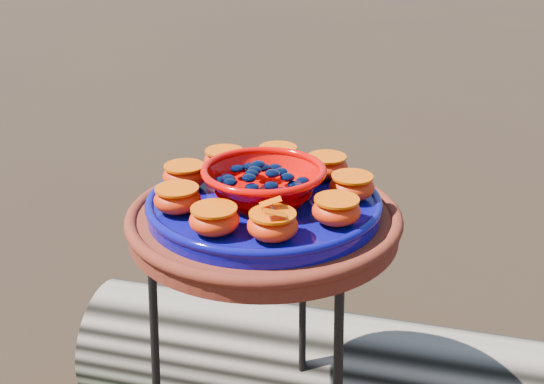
% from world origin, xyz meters
% --- Properties ---
extents(terracotta_saucer, '(0.46, 0.46, 0.04)m').
position_xyz_m(terracotta_saucer, '(0.00, 0.00, 0.72)').
color(terracotta_saucer, '#4A1913').
rests_on(terracotta_saucer, plant_stand).
extents(cobalt_plate, '(0.40, 0.40, 0.03)m').
position_xyz_m(cobalt_plate, '(0.00, 0.00, 0.75)').
color(cobalt_plate, '#050047').
rests_on(cobalt_plate, terracotta_saucer).
extents(red_bowl, '(0.20, 0.20, 0.06)m').
position_xyz_m(red_bowl, '(0.00, 0.00, 0.79)').
color(red_bowl, '#D00301').
rests_on(red_bowl, cobalt_plate).
extents(glass_gems, '(0.15, 0.15, 0.03)m').
position_xyz_m(glass_gems, '(0.00, 0.00, 0.83)').
color(glass_gems, black).
rests_on(glass_gems, red_bowl).
extents(orange_half_0, '(0.08, 0.08, 0.04)m').
position_xyz_m(orange_half_0, '(0.07, -0.13, 0.79)').
color(orange_half_0, '#BB2A04').
rests_on(orange_half_0, cobalt_plate).
extents(orange_half_1, '(0.08, 0.08, 0.04)m').
position_xyz_m(orange_half_1, '(0.14, -0.04, 0.79)').
color(orange_half_1, '#BB2A04').
rests_on(orange_half_1, cobalt_plate).
extents(orange_half_2, '(0.08, 0.08, 0.04)m').
position_xyz_m(orange_half_2, '(0.14, 0.06, 0.79)').
color(orange_half_2, '#BB2A04').
rests_on(orange_half_2, cobalt_plate).
extents(orange_half_3, '(0.08, 0.08, 0.04)m').
position_xyz_m(orange_half_3, '(0.07, 0.13, 0.79)').
color(orange_half_3, '#BB2A04').
rests_on(orange_half_3, cobalt_plate).
extents(orange_half_4, '(0.08, 0.08, 0.04)m').
position_xyz_m(orange_half_4, '(-0.03, 0.14, 0.79)').
color(orange_half_4, '#BB2A04').
rests_on(orange_half_4, cobalt_plate).
extents(orange_half_5, '(0.08, 0.08, 0.04)m').
position_xyz_m(orange_half_5, '(-0.12, 0.09, 0.79)').
color(orange_half_5, '#BB2A04').
rests_on(orange_half_5, cobalt_plate).
extents(orange_half_6, '(0.08, 0.08, 0.04)m').
position_xyz_m(orange_half_6, '(-0.15, -0.01, 0.79)').
color(orange_half_6, '#BB2A04').
rests_on(orange_half_6, cobalt_plate).
extents(orange_half_7, '(0.08, 0.08, 0.04)m').
position_xyz_m(orange_half_7, '(-0.11, -0.10, 0.79)').
color(orange_half_7, '#BB2A04').
rests_on(orange_half_7, cobalt_plate).
extents(orange_half_8, '(0.08, 0.08, 0.04)m').
position_xyz_m(orange_half_8, '(-0.02, -0.15, 0.79)').
color(orange_half_8, '#BB2A04').
rests_on(orange_half_8, cobalt_plate).
extents(butterfly, '(0.08, 0.08, 0.01)m').
position_xyz_m(butterfly, '(0.07, -0.13, 0.81)').
color(butterfly, '#D94100').
rests_on(butterfly, orange_half_0).
extents(foliage_back, '(0.29, 0.29, 0.14)m').
position_xyz_m(foliage_back, '(-0.26, 0.51, 0.07)').
color(foliage_back, '#1C491F').
rests_on(foliage_back, ground).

